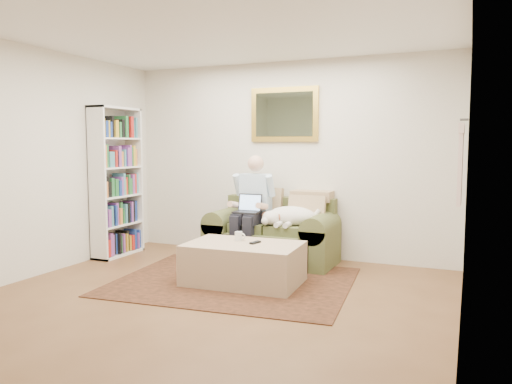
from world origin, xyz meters
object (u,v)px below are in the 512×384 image
Objects in this scene: sofa at (272,240)px; sleeping_dog at (292,216)px; coffee_mug at (239,236)px; bookshelf at (117,182)px; laptop at (248,208)px; seated_man at (250,210)px; ottoman at (244,263)px.

sofa is 0.46m from sleeping_dog.
coffee_mug is 2.17m from bookshelf.
bookshelf reaches higher than laptop.
bookshelf reaches higher than sofa.
seated_man is 0.54m from sleeping_dog.
laptop is at bearing -166.36° from sleeping_dog.
sleeping_dog is 1.08m from ottoman.
laptop is 0.56m from sleeping_dog.
seated_man is 4.33× the size of laptop.
coffee_mug is 0.05× the size of bookshelf.
bookshelf reaches higher than coffee_mug.
coffee_mug is at bearing -91.86° from sofa.
laptop reaches higher than coffee_mug.
seated_man reaches higher than sleeping_dog.
bookshelf is at bearing -171.07° from sleeping_dog.
coffee_mug reaches higher than ottoman.
bookshelf is (-2.08, -0.46, 0.72)m from sofa.
laptop reaches higher than sleeping_dog.
seated_man is 1.12× the size of ottoman.
seated_man is at bearing 90.00° from laptop.
coffee_mug is at bearing -110.36° from sleeping_dog.
sofa is at bearing 88.14° from coffee_mug.
coffee_mug is at bearing 134.64° from ottoman.
laptop is (-0.24, -0.21, 0.44)m from sofa.
laptop is 0.80m from coffee_mug.
ottoman is at bearing -45.36° from coffee_mug.
ottoman is at bearing -85.44° from sofa.
sleeping_dog is (0.53, 0.13, -0.10)m from laptop.
laptop is 1.88m from bookshelf.
bookshelf is at bearing -167.68° from sofa.
seated_man is 0.68× the size of bookshelf.
laptop is 0.47× the size of sleeping_dog.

